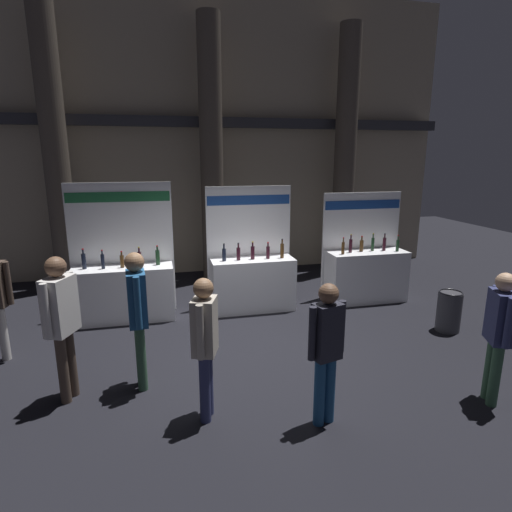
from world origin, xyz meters
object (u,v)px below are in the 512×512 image
object	(u,v)px
exhibitor_booth_0	(124,287)
trash_bin	(449,311)
visitor_0	(61,315)
visitor_6	(138,309)
exhibitor_booth_2	(365,272)
exhibitor_booth_1	(252,279)
visitor_2	(205,338)
visitor_3	(326,345)
visitor_7	(499,328)

from	to	relation	value
exhibitor_booth_0	trash_bin	size ratio (longest dim) A/B	3.51
visitor_0	visitor_6	world-z (taller)	visitor_0
exhibitor_booth_2	exhibitor_booth_1	bearing A→B (deg)	179.08
exhibitor_booth_1	visitor_6	bearing A→B (deg)	-129.28
visitor_2	exhibitor_booth_0	bearing A→B (deg)	37.53
exhibitor_booth_0	exhibitor_booth_1	xyz separation A→B (m)	(2.40, -0.03, -0.00)
exhibitor_booth_1	exhibitor_booth_0	bearing A→B (deg)	179.39
visitor_3	visitor_7	distance (m)	2.14
visitor_0	exhibitor_booth_1	bearing A→B (deg)	-25.78
exhibitor_booth_2	visitor_0	xyz separation A→B (m)	(-5.29, -2.51, 0.50)
exhibitor_booth_0	visitor_7	size ratio (longest dim) A/B	1.51
exhibitor_booth_2	exhibitor_booth_0	bearing A→B (deg)	179.23
exhibitor_booth_2	visitor_6	distance (m)	5.07
exhibitor_booth_0	trash_bin	distance (m)	5.76
visitor_3	visitor_7	bearing A→B (deg)	162.71
visitor_7	visitor_6	bearing A→B (deg)	95.07
exhibitor_booth_1	trash_bin	size ratio (longest dim) A/B	3.37
trash_bin	visitor_0	world-z (taller)	visitor_0
visitor_6	trash_bin	bearing A→B (deg)	-87.54
exhibitor_booth_2	visitor_3	world-z (taller)	exhibitor_booth_2
trash_bin	visitor_0	bearing A→B (deg)	-172.92
exhibitor_booth_0	exhibitor_booth_2	bearing A→B (deg)	-0.77
visitor_3	visitor_7	xyz separation A→B (m)	(2.14, -0.08, 0.02)
trash_bin	visitor_3	size ratio (longest dim) A/B	0.43
visitor_2	visitor_7	xyz separation A→B (m)	(3.41, -0.47, -0.02)
exhibitor_booth_1	visitor_3	distance (m)	3.73
visitor_0	visitor_7	world-z (taller)	visitor_0
visitor_6	visitor_7	bearing A→B (deg)	-112.55
exhibitor_booth_0	visitor_6	world-z (taller)	exhibitor_booth_0
exhibitor_booth_2	visitor_7	bearing A→B (deg)	-93.96
exhibitor_booth_0	exhibitor_booth_1	bearing A→B (deg)	-0.61
exhibitor_booth_0	visitor_7	world-z (taller)	exhibitor_booth_0
exhibitor_booth_1	exhibitor_booth_2	bearing A→B (deg)	-0.92
exhibitor_booth_0	exhibitor_booth_1	distance (m)	2.40
trash_bin	visitor_2	xyz separation A→B (m)	(-4.33, -1.51, 0.63)
visitor_3	exhibitor_booth_0	bearing A→B (deg)	-72.69
visitor_3	visitor_7	world-z (taller)	visitor_3
exhibitor_booth_1	exhibitor_booth_2	distance (m)	2.39
trash_bin	visitor_0	xyz separation A→B (m)	(-5.95, -0.74, 0.75)
visitor_2	visitor_7	size ratio (longest dim) A/B	1.02
visitor_3	exhibitor_booth_2	bearing A→B (deg)	-138.39
visitor_0	visitor_2	world-z (taller)	visitor_0
visitor_3	trash_bin	bearing A→B (deg)	-163.36
trash_bin	visitor_2	distance (m)	4.63
exhibitor_booth_1	visitor_2	size ratio (longest dim) A/B	1.42
exhibitor_booth_1	trash_bin	bearing A→B (deg)	-30.73
exhibitor_booth_1	trash_bin	xyz separation A→B (m)	(3.05, -1.81, -0.26)
exhibitor_booth_0	visitor_6	xyz separation A→B (m)	(0.37, -2.50, 0.47)
trash_bin	visitor_7	size ratio (longest dim) A/B	0.43
exhibitor_booth_2	visitor_2	distance (m)	4.94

